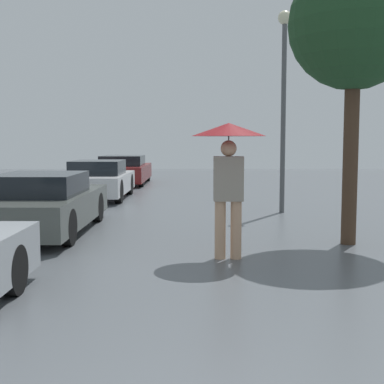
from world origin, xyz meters
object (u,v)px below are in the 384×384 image
Objects in this scene: parked_car_second at (43,204)px; tree at (354,26)px; street_lamp at (284,82)px; parked_car_third at (99,180)px; parked_car_farthest at (123,170)px; pedestrian at (229,153)px.

parked_car_second is 6.34m from tree.
tree is at bearing -11.46° from parked_car_second.
street_lamp is (4.97, 2.84, 2.57)m from parked_car_second.
street_lamp is (4.96, -3.03, 2.56)m from parked_car_third.
pedestrian is at bearing -76.13° from parked_car_farthest.
parked_car_farthest is at bearing 120.36° from street_lamp.
tree is (5.44, -6.98, 3.03)m from parked_car_third.
street_lamp is at bearing -59.64° from parked_car_farthest.
pedestrian is at bearing -33.73° from parked_car_second.
street_lamp reaches higher than pedestrian.
parked_car_second is 0.90× the size of street_lamp.
street_lamp reaches higher than parked_car_third.
parked_car_third reaches higher than parked_car_second.
parked_car_second is 1.09× the size of parked_car_third.
parked_car_farthest is (-3.34, 13.54, -1.01)m from pedestrian.
parked_car_third is 5.43m from parked_car_farthest.
parked_car_second is at bearing -90.05° from parked_car_farthest.
parked_car_farthest is (0.00, 5.43, -0.01)m from parked_car_third.
tree is at bearing -52.05° from parked_car_third.
parked_car_farthest is 13.88m from tree.
parked_car_farthest is 0.95× the size of street_lamp.
tree is (5.44, -12.41, 3.04)m from parked_car_farthest.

